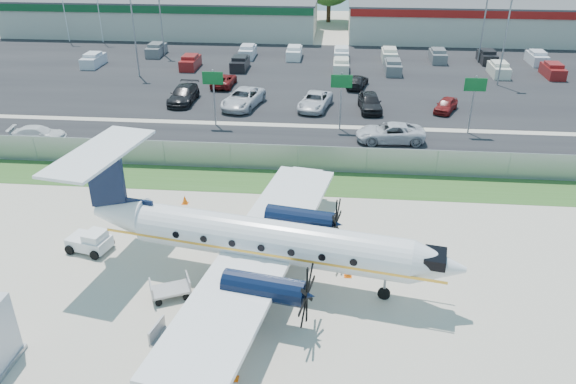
# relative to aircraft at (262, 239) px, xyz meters

# --- Properties ---
(ground) EXTENTS (170.00, 170.00, 0.00)m
(ground) POSITION_rel_aircraft_xyz_m (0.80, -0.44, -2.41)
(ground) COLOR beige
(ground) RESTS_ON ground
(grass_verge) EXTENTS (170.00, 4.00, 0.02)m
(grass_verge) POSITION_rel_aircraft_xyz_m (0.80, 11.56, -2.41)
(grass_verge) COLOR #2D561E
(grass_verge) RESTS_ON ground
(access_road) EXTENTS (170.00, 8.00, 0.02)m
(access_road) POSITION_rel_aircraft_xyz_m (0.80, 18.56, -2.40)
(access_road) COLOR black
(access_road) RESTS_ON ground
(parking_lot) EXTENTS (170.00, 32.00, 0.02)m
(parking_lot) POSITION_rel_aircraft_xyz_m (0.80, 39.56, -2.40)
(parking_lot) COLOR black
(parking_lot) RESTS_ON ground
(perimeter_fence) EXTENTS (120.00, 0.06, 1.99)m
(perimeter_fence) POSITION_rel_aircraft_xyz_m (0.80, 13.56, -1.41)
(perimeter_fence) COLOR gray
(perimeter_fence) RESTS_ON ground
(building_west) EXTENTS (46.40, 12.40, 5.24)m
(building_west) POSITION_rel_aircraft_xyz_m (-23.20, 61.54, 0.22)
(building_west) COLOR #BAB8A7
(building_west) RESTS_ON ground
(building_east) EXTENTS (44.40, 12.40, 5.24)m
(building_east) POSITION_rel_aircraft_xyz_m (26.80, 61.54, 0.22)
(building_east) COLOR #BAB8A7
(building_east) RESTS_ON ground
(sign_left) EXTENTS (1.80, 0.26, 5.00)m
(sign_left) POSITION_rel_aircraft_xyz_m (-7.20, 22.47, 1.20)
(sign_left) COLOR gray
(sign_left) RESTS_ON ground
(sign_mid) EXTENTS (1.80, 0.26, 5.00)m
(sign_mid) POSITION_rel_aircraft_xyz_m (3.80, 22.47, 1.20)
(sign_mid) COLOR gray
(sign_mid) RESTS_ON ground
(sign_right) EXTENTS (1.80, 0.26, 5.00)m
(sign_right) POSITION_rel_aircraft_xyz_m (14.80, 22.47, 1.20)
(sign_right) COLOR gray
(sign_right) RESTS_ON ground
(flagpole_west) EXTENTS (1.06, 0.12, 10.00)m
(flagpole_west) POSITION_rel_aircraft_xyz_m (-35.13, 54.56, 3.23)
(flagpole_west) COLOR silver
(flagpole_west) RESTS_ON ground
(flagpole_east) EXTENTS (1.06, 0.12, 10.00)m
(flagpole_east) POSITION_rel_aircraft_xyz_m (-30.13, 54.56, 3.23)
(flagpole_east) COLOR silver
(flagpole_east) RESTS_ON ground
(light_pole_nw) EXTENTS (0.90, 0.35, 9.09)m
(light_pole_nw) POSITION_rel_aircraft_xyz_m (-19.20, 37.56, 2.82)
(light_pole_nw) COLOR gray
(light_pole_nw) RESTS_ON ground
(light_pole_ne) EXTENTS (0.90, 0.35, 9.09)m
(light_pole_ne) POSITION_rel_aircraft_xyz_m (20.80, 37.56, 2.82)
(light_pole_ne) COLOR gray
(light_pole_ne) RESTS_ON ground
(light_pole_sw) EXTENTS (0.90, 0.35, 9.09)m
(light_pole_sw) POSITION_rel_aircraft_xyz_m (-19.20, 47.56, 2.82)
(light_pole_sw) COLOR gray
(light_pole_sw) RESTS_ON ground
(light_pole_se) EXTENTS (0.90, 0.35, 9.09)m
(light_pole_se) POSITION_rel_aircraft_xyz_m (20.80, 47.56, 2.82)
(light_pole_se) COLOR gray
(light_pole_se) RESTS_ON ground
(tree_line) EXTENTS (112.00, 6.00, 14.00)m
(tree_line) POSITION_rel_aircraft_xyz_m (0.80, 73.56, -2.41)
(tree_line) COLOR #275B1A
(tree_line) RESTS_ON ground
(aircraft) EXTENTS (20.47, 20.08, 6.25)m
(aircraft) POSITION_rel_aircraft_xyz_m (0.00, 0.00, 0.00)
(aircraft) COLOR silver
(aircraft) RESTS_ON ground
(pushback_tug) EXTENTS (2.55, 2.10, 1.24)m
(pushback_tug) POSITION_rel_aircraft_xyz_m (-10.03, 1.80, -1.82)
(pushback_tug) COLOR silver
(pushback_tug) RESTS_ON ground
(baggage_cart_near) EXTENTS (2.23, 1.85, 1.01)m
(baggage_cart_near) POSITION_rel_aircraft_xyz_m (-4.40, -1.95, -1.95)
(baggage_cart_near) COLOR gray
(baggage_cart_near) RESTS_ON ground
(baggage_cart_far) EXTENTS (2.48, 1.79, 1.18)m
(baggage_cart_far) POSITION_rel_aircraft_xyz_m (-2.95, -5.62, -1.87)
(baggage_cart_far) COLOR gray
(baggage_cart_far) RESTS_ON ground
(cone_nose) EXTENTS (0.41, 0.41, 0.58)m
(cone_nose) POSITION_rel_aircraft_xyz_m (4.42, 0.61, -2.14)
(cone_nose) COLOR #FF5E08
(cone_nose) RESTS_ON ground
(cone_port_wing) EXTENTS (0.35, 0.35, 0.50)m
(cone_port_wing) POSITION_rel_aircraft_xyz_m (-0.29, -7.08, -2.18)
(cone_port_wing) COLOR #FF5E08
(cone_port_wing) RESTS_ON ground
(cone_starboard_wing) EXTENTS (0.40, 0.40, 0.57)m
(cone_starboard_wing) POSITION_rel_aircraft_xyz_m (-6.20, 7.79, -2.14)
(cone_starboard_wing) COLOR #FF5E08
(cone_starboard_wing) RESTS_ON ground
(road_car_west) EXTENTS (4.69, 2.36, 1.30)m
(road_car_west) POSITION_rel_aircraft_xyz_m (-20.98, 17.39, -2.41)
(road_car_west) COLOR silver
(road_car_west) RESTS_ON ground
(road_car_mid) EXTENTS (5.76, 2.93, 1.56)m
(road_car_mid) POSITION_rel_aircraft_xyz_m (7.95, 19.96, -2.41)
(road_car_mid) COLOR silver
(road_car_mid) RESTS_ON ground
(parked_car_a) EXTENTS (2.34, 5.59, 1.61)m
(parked_car_a) POSITION_rel_aircraft_xyz_m (-11.67, 28.63, -2.41)
(parked_car_a) COLOR black
(parked_car_a) RESTS_ON ground
(parked_car_b) EXTENTS (4.07, 6.60, 1.71)m
(parked_car_b) POSITION_rel_aircraft_xyz_m (-5.58, 27.81, -2.41)
(parked_car_b) COLOR silver
(parked_car_b) RESTS_ON ground
(parked_car_c) EXTENTS (3.57, 5.86, 1.52)m
(parked_car_c) POSITION_rel_aircraft_xyz_m (1.38, 27.89, -2.41)
(parked_car_c) COLOR silver
(parked_car_c) RESTS_ON ground
(parked_car_d) EXTENTS (2.42, 5.09, 1.68)m
(parked_car_d) POSITION_rel_aircraft_xyz_m (6.60, 27.85, -2.41)
(parked_car_d) COLOR black
(parked_car_d) RESTS_ON ground
(parked_car_e) EXTENTS (3.00, 4.11, 1.30)m
(parked_car_e) POSITION_rel_aircraft_xyz_m (13.75, 28.11, -2.41)
(parked_car_e) COLOR maroon
(parked_car_e) RESTS_ON ground
(parked_car_f) EXTENTS (2.33, 4.80, 1.32)m
(parked_car_f) POSITION_rel_aircraft_xyz_m (-8.78, 34.53, -2.41)
(parked_car_f) COLOR maroon
(parked_car_f) RESTS_ON ground
(parked_car_g) EXTENTS (2.76, 4.77, 1.30)m
(parked_car_g) POSITION_rel_aircraft_xyz_m (5.57, 35.43, -2.41)
(parked_car_g) COLOR black
(parked_car_g) RESTS_ON ground
(far_parking_rows) EXTENTS (56.00, 10.00, 1.60)m
(far_parking_rows) POSITION_rel_aircraft_xyz_m (0.80, 44.56, -2.41)
(far_parking_rows) COLOR gray
(far_parking_rows) RESTS_ON ground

